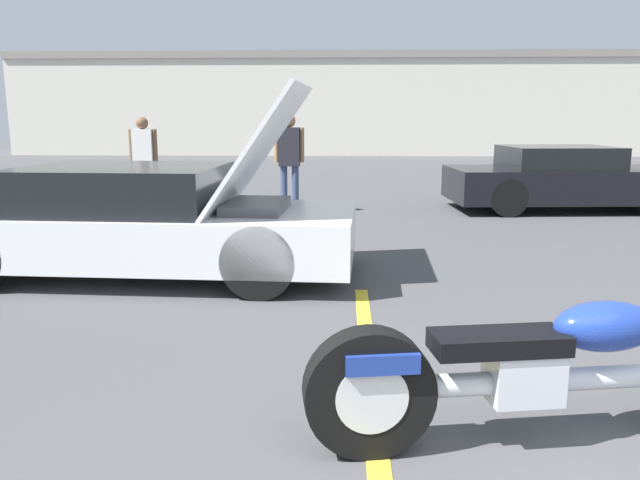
% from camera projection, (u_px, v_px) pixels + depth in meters
% --- Properties ---
extents(parking_stripe_foreground, '(0.12, 5.71, 0.01)m').
position_uv_depth(parking_stripe_foreground, '(376.00, 436.00, 3.33)').
color(parking_stripe_foreground, yellow).
rests_on(parking_stripe_foreground, ground).
extents(far_building, '(32.00, 4.20, 4.40)m').
position_uv_depth(far_building, '(373.00, 102.00, 28.41)').
color(far_building, beige).
rests_on(far_building, ground).
extents(motorcycle, '(2.54, 0.74, 0.97)m').
position_uv_depth(motorcycle, '(548.00, 370.00, 3.20)').
color(motorcycle, black).
rests_on(motorcycle, ground).
extents(show_car_hood_open, '(4.58, 2.01, 2.01)m').
position_uv_depth(show_car_hood_open, '(143.00, 221.00, 6.64)').
color(show_car_hood_open, white).
rests_on(show_car_hood_open, ground).
extents(parked_car_left_row, '(4.24, 2.00, 1.15)m').
position_uv_depth(parked_car_left_row, '(564.00, 179.00, 11.30)').
color(parked_car_left_row, black).
rests_on(parked_car_left_row, ground).
extents(spectator_near_motorcycle, '(0.52, 0.22, 1.67)m').
position_uv_depth(spectator_near_motorcycle, '(144.00, 155.00, 11.37)').
color(spectator_near_motorcycle, '#333338').
rests_on(spectator_near_motorcycle, ground).
extents(spectator_by_show_car, '(0.52, 0.23, 1.72)m').
position_uv_depth(spectator_by_show_car, '(289.00, 155.00, 10.77)').
color(spectator_by_show_car, '#38476B').
rests_on(spectator_by_show_car, ground).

